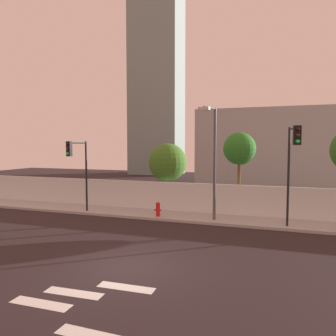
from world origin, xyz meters
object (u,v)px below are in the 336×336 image
traffic_light_left (293,155)px  fire_hydrant (158,209)px  roadside_tree_leftmost (168,163)px  roadside_tree_midleft (239,149)px  traffic_light_center (77,160)px  street_lamp_curbside (213,154)px

traffic_light_left → fire_hydrant: (-7.30, 0.77, -3.25)m
fire_hydrant → roadside_tree_leftmost: bearing=99.0°
fire_hydrant → roadside_tree_midleft: bearing=35.8°
traffic_light_center → traffic_light_left: bearing=-0.4°
roadside_tree_leftmost → roadside_tree_midleft: size_ratio=0.87×
traffic_light_left → traffic_light_center: size_ratio=1.15×
street_lamp_curbside → fire_hydrant: (-3.24, -0.03, -3.21)m
roadside_tree_midleft → fire_hydrant: bearing=-144.2°
street_lamp_curbside → fire_hydrant: street_lamp_curbside is taller
traffic_light_left → street_lamp_curbside: street_lamp_curbside is taller
traffic_light_center → roadside_tree_midleft: roadside_tree_midleft is taller
traffic_light_left → roadside_tree_midleft: bearing=128.3°
fire_hydrant → traffic_light_center: bearing=-172.4°
street_lamp_curbside → traffic_light_center: bearing=-175.1°
traffic_light_center → roadside_tree_leftmost: bearing=39.5°
traffic_light_left → roadside_tree_midleft: (-3.03, 3.84, 0.21)m
traffic_light_left → fire_hydrant: traffic_light_left is taller
fire_hydrant → roadside_tree_midleft: roadside_tree_midleft is taller
street_lamp_curbside → traffic_light_left: bearing=-11.0°
roadside_tree_leftmost → roadside_tree_midleft: 4.85m
fire_hydrant → roadside_tree_midleft: (4.27, 3.08, 3.46)m
traffic_light_center → roadside_tree_midleft: size_ratio=0.86×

